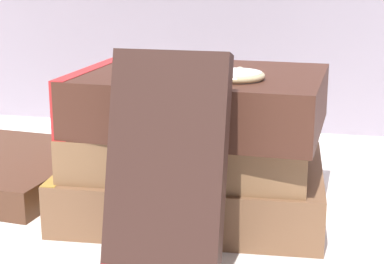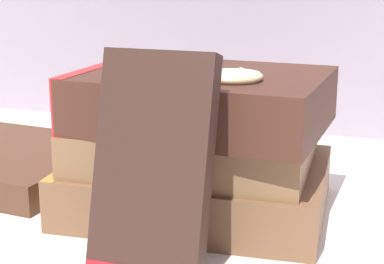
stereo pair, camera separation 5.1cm
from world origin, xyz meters
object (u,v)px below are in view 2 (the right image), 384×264
at_px(book_flat_middle, 191,142).
at_px(reading_glasses, 165,152).
at_px(book_flat_bottom, 192,185).
at_px(book_flat_top, 194,99).
at_px(book_leaning_front, 148,174).
at_px(pocket_watch, 233,76).

xyz_separation_m(book_flat_middle, reading_glasses, (-0.08, 0.15, -0.06)).
relative_size(book_flat_bottom, book_flat_middle, 1.13).
height_order(book_flat_bottom, reading_glasses, book_flat_bottom).
height_order(book_flat_top, reading_glasses, book_flat_top).
bearing_deg(reading_glasses, book_flat_middle, -68.60).
distance_m(book_flat_middle, reading_glasses, 0.18).
distance_m(book_flat_middle, book_flat_top, 0.04).
xyz_separation_m(book_leaning_front, pocket_watch, (0.04, 0.09, 0.06)).
bearing_deg(pocket_watch, book_leaning_front, -112.12).
bearing_deg(reading_glasses, book_flat_top, -68.40).
distance_m(book_flat_top, pocket_watch, 0.05).
bearing_deg(book_leaning_front, book_flat_bottom, 94.85).
distance_m(book_flat_bottom, book_leaning_front, 0.14).
bearing_deg(pocket_watch, book_flat_top, 147.03).
relative_size(book_flat_middle, pocket_watch, 4.17).
height_order(book_flat_middle, book_leaning_front, book_leaning_front).
bearing_deg(pocket_watch, book_flat_middle, 141.55).
bearing_deg(pocket_watch, reading_glasses, 124.81).
relative_size(book_flat_top, reading_glasses, 1.79).
xyz_separation_m(book_flat_top, pocket_watch, (0.04, -0.03, 0.03)).
relative_size(book_flat_middle, book_flat_top, 1.01).
bearing_deg(book_leaning_front, reading_glasses, 109.02).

